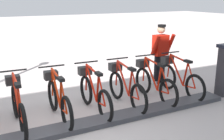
{
  "coord_description": "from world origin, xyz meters",
  "views": [
    {
      "loc": [
        -4.49,
        1.24,
        2.42
      ],
      "look_at": [
        0.5,
        -1.34,
        0.9
      ],
      "focal_mm": 44.41,
      "sensor_mm": 36.0,
      "label": 1
    }
  ],
  "objects_px": {
    "bike_docked_2": "(125,87)",
    "bike_docked_5": "(18,105)",
    "worker_near_rack": "(160,52)",
    "bike_docked_0": "(179,78)",
    "bike_docked_3": "(93,92)",
    "bike_docked_1": "(153,82)",
    "bike_docked_4": "(58,98)"
  },
  "relations": [
    {
      "from": "bike_docked_2",
      "to": "bike_docked_5",
      "type": "relative_size",
      "value": 1.0
    },
    {
      "from": "bike_docked_5",
      "to": "worker_near_rack",
      "type": "distance_m",
      "value": 4.1
    },
    {
      "from": "bike_docked_0",
      "to": "bike_docked_3",
      "type": "distance_m",
      "value": 2.32
    },
    {
      "from": "bike_docked_1",
      "to": "bike_docked_2",
      "type": "distance_m",
      "value": 0.77
    },
    {
      "from": "bike_docked_0",
      "to": "bike_docked_5",
      "type": "distance_m",
      "value": 3.87
    },
    {
      "from": "bike_docked_0",
      "to": "bike_docked_3",
      "type": "bearing_deg",
      "value": 90.0
    },
    {
      "from": "bike_docked_0",
      "to": "bike_docked_4",
      "type": "height_order",
      "value": "same"
    },
    {
      "from": "bike_docked_2",
      "to": "bike_docked_3",
      "type": "bearing_deg",
      "value": 90.0
    },
    {
      "from": "bike_docked_0",
      "to": "worker_near_rack",
      "type": "height_order",
      "value": "worker_near_rack"
    },
    {
      "from": "worker_near_rack",
      "to": "bike_docked_0",
      "type": "bearing_deg",
      "value": 174.02
    },
    {
      "from": "bike_docked_0",
      "to": "bike_docked_1",
      "type": "bearing_deg",
      "value": 90.0
    },
    {
      "from": "bike_docked_3",
      "to": "worker_near_rack",
      "type": "bearing_deg",
      "value": -69.27
    },
    {
      "from": "bike_docked_1",
      "to": "bike_docked_4",
      "type": "height_order",
      "value": "same"
    },
    {
      "from": "bike_docked_2",
      "to": "bike_docked_5",
      "type": "bearing_deg",
      "value": 90.0
    },
    {
      "from": "bike_docked_5",
      "to": "worker_near_rack",
      "type": "relative_size",
      "value": 1.04
    },
    {
      "from": "bike_docked_1",
      "to": "bike_docked_5",
      "type": "height_order",
      "value": "same"
    },
    {
      "from": "bike_docked_1",
      "to": "worker_near_rack",
      "type": "relative_size",
      "value": 1.04
    },
    {
      "from": "bike_docked_0",
      "to": "bike_docked_5",
      "type": "bearing_deg",
      "value": 90.0
    },
    {
      "from": "bike_docked_2",
      "to": "bike_docked_3",
      "type": "height_order",
      "value": "same"
    },
    {
      "from": "bike_docked_4",
      "to": "bike_docked_0",
      "type": "bearing_deg",
      "value": -90.0
    },
    {
      "from": "bike_docked_1",
      "to": "worker_near_rack",
      "type": "distance_m",
      "value": 1.35
    },
    {
      "from": "bike_docked_2",
      "to": "worker_near_rack",
      "type": "distance_m",
      "value": 1.94
    },
    {
      "from": "bike_docked_2",
      "to": "bike_docked_0",
      "type": "bearing_deg",
      "value": -90.0
    },
    {
      "from": "bike_docked_0",
      "to": "worker_near_rack",
      "type": "relative_size",
      "value": 1.04
    },
    {
      "from": "bike_docked_4",
      "to": "worker_near_rack",
      "type": "bearing_deg",
      "value": -74.0
    },
    {
      "from": "bike_docked_4",
      "to": "bike_docked_5",
      "type": "xyz_separation_m",
      "value": [
        0.0,
        0.77,
        0.0
      ]
    },
    {
      "from": "bike_docked_2",
      "to": "bike_docked_4",
      "type": "distance_m",
      "value": 1.55
    },
    {
      "from": "bike_docked_3",
      "to": "worker_near_rack",
      "type": "height_order",
      "value": "worker_near_rack"
    },
    {
      "from": "bike_docked_2",
      "to": "bike_docked_4",
      "type": "relative_size",
      "value": 1.0
    },
    {
      "from": "bike_docked_3",
      "to": "worker_near_rack",
      "type": "relative_size",
      "value": 1.04
    },
    {
      "from": "bike_docked_3",
      "to": "bike_docked_4",
      "type": "height_order",
      "value": "same"
    },
    {
      "from": "bike_docked_4",
      "to": "worker_near_rack",
      "type": "distance_m",
      "value": 3.36
    }
  ]
}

